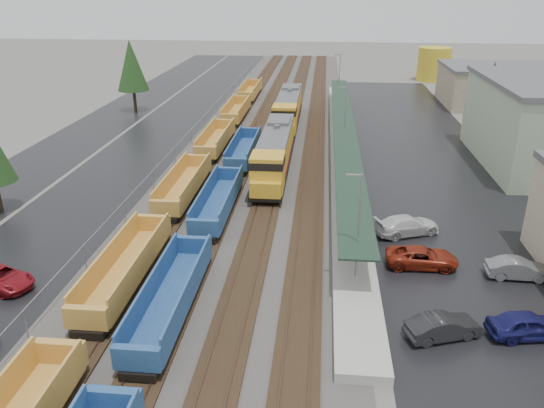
{
  "coord_description": "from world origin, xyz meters",
  "views": [
    {
      "loc": [
        6.9,
        -11.69,
        19.09
      ],
      "look_at": [
        2.97,
        28.84,
        2.0
      ],
      "focal_mm": 35.0,
      "sensor_mm": 36.0,
      "label": 1
    }
  ],
  "objects_px": {
    "locomotive_trail": "(288,109)",
    "parked_car_east_b": "(422,257)",
    "well_string_yellow": "(184,186)",
    "parked_car_east_d": "(528,325)",
    "parked_car_east_e": "(518,269)",
    "parked_car_east_c": "(407,225)",
    "parked_car_east_a": "(443,327)",
    "storage_tank": "(434,64)",
    "locomotive_lead": "(275,153)",
    "well_string_blue": "(171,297)",
    "parked_car_west_c": "(0,277)"
  },
  "relations": [
    {
      "from": "parked_car_east_a",
      "to": "parked_car_east_b",
      "type": "distance_m",
      "value": 8.44
    },
    {
      "from": "well_string_blue",
      "to": "storage_tank",
      "type": "relative_size",
      "value": 11.2
    },
    {
      "from": "well_string_blue",
      "to": "parked_car_east_d",
      "type": "xyz_separation_m",
      "value": [
        21.16,
        -0.37,
        -0.36
      ]
    },
    {
      "from": "parked_car_east_a",
      "to": "well_string_blue",
      "type": "bearing_deg",
      "value": 67.24
    },
    {
      "from": "locomotive_lead",
      "to": "well_string_blue",
      "type": "relative_size",
      "value": 0.27
    },
    {
      "from": "parked_car_east_b",
      "to": "parked_car_east_d",
      "type": "relative_size",
      "value": 1.11
    },
    {
      "from": "locomotive_trail",
      "to": "parked_car_east_b",
      "type": "height_order",
      "value": "locomotive_trail"
    },
    {
      "from": "parked_car_east_c",
      "to": "well_string_yellow",
      "type": "bearing_deg",
      "value": 50.06
    },
    {
      "from": "locomotive_trail",
      "to": "parked_car_east_d",
      "type": "distance_m",
      "value": 50.62
    },
    {
      "from": "storage_tank",
      "to": "well_string_yellow",
      "type": "bearing_deg",
      "value": -117.17
    },
    {
      "from": "locomotive_lead",
      "to": "locomotive_trail",
      "type": "height_order",
      "value": "same"
    },
    {
      "from": "parked_car_east_a",
      "to": "parked_car_east_b",
      "type": "bearing_deg",
      "value": -20.62
    },
    {
      "from": "well_string_yellow",
      "to": "well_string_blue",
      "type": "height_order",
      "value": "well_string_yellow"
    },
    {
      "from": "parked_car_east_d",
      "to": "storage_tank",
      "type": "bearing_deg",
      "value": -15.94
    },
    {
      "from": "locomotive_lead",
      "to": "well_string_blue",
      "type": "distance_m",
      "value": 26.56
    },
    {
      "from": "locomotive_trail",
      "to": "well_string_yellow",
      "type": "xyz_separation_m",
      "value": [
        -8.0,
        -28.19,
        -1.29
      ]
    },
    {
      "from": "well_string_yellow",
      "to": "parked_car_east_c",
      "type": "xyz_separation_m",
      "value": [
        20.08,
        -6.22,
        -0.38
      ]
    },
    {
      "from": "well_string_blue",
      "to": "parked_car_east_c",
      "type": "height_order",
      "value": "well_string_blue"
    },
    {
      "from": "parked_car_east_a",
      "to": "parked_car_east_e",
      "type": "distance_m",
      "value": 9.86
    },
    {
      "from": "locomotive_trail",
      "to": "parked_car_east_b",
      "type": "bearing_deg",
      "value": -72.62
    },
    {
      "from": "well_string_yellow",
      "to": "parked_car_east_b",
      "type": "height_order",
      "value": "well_string_yellow"
    },
    {
      "from": "storage_tank",
      "to": "locomotive_trail",
      "type": "bearing_deg",
      "value": -123.88
    },
    {
      "from": "parked_car_east_d",
      "to": "parked_car_east_a",
      "type": "bearing_deg",
      "value": 87.28
    },
    {
      "from": "parked_car_east_a",
      "to": "parked_car_east_c",
      "type": "height_order",
      "value": "parked_car_east_c"
    },
    {
      "from": "parked_car_east_a",
      "to": "parked_car_east_b",
      "type": "xyz_separation_m",
      "value": [
        0.17,
        8.44,
        -0.01
      ]
    },
    {
      "from": "well_string_blue",
      "to": "parked_car_east_a",
      "type": "xyz_separation_m",
      "value": [
        16.27,
        -0.93,
        -0.42
      ]
    },
    {
      "from": "parked_car_east_e",
      "to": "parked_car_east_c",
      "type": "bearing_deg",
      "value": 47.56
    },
    {
      "from": "locomotive_trail",
      "to": "parked_car_east_b",
      "type": "distance_m",
      "value": 41.66
    },
    {
      "from": "well_string_yellow",
      "to": "parked_car_east_d",
      "type": "distance_m",
      "value": 31.78
    },
    {
      "from": "locomotive_trail",
      "to": "locomotive_lead",
      "type": "bearing_deg",
      "value": -90.0
    },
    {
      "from": "locomotive_lead",
      "to": "parked_car_east_a",
      "type": "distance_m",
      "value": 29.85
    },
    {
      "from": "storage_tank",
      "to": "parked_car_east_d",
      "type": "relative_size",
      "value": 1.46
    },
    {
      "from": "well_string_blue",
      "to": "parked_car_east_e",
      "type": "distance_m",
      "value": 23.71
    },
    {
      "from": "parked_car_west_c",
      "to": "parked_car_east_a",
      "type": "bearing_deg",
      "value": -75.0
    },
    {
      "from": "locomotive_lead",
      "to": "well_string_blue",
      "type": "bearing_deg",
      "value": -98.67
    },
    {
      "from": "parked_car_east_a",
      "to": "storage_tank",
      "type": "bearing_deg",
      "value": -29.17
    },
    {
      "from": "parked_car_west_c",
      "to": "parked_car_east_c",
      "type": "xyz_separation_m",
      "value": [
        28.48,
        10.91,
        0.08
      ]
    },
    {
      "from": "parked_car_east_d",
      "to": "parked_car_east_e",
      "type": "xyz_separation_m",
      "value": [
        1.65,
        6.82,
        -0.08
      ]
    },
    {
      "from": "parked_car_east_c",
      "to": "parked_car_east_d",
      "type": "bearing_deg",
      "value": 178.33
    },
    {
      "from": "locomotive_trail",
      "to": "parked_car_east_e",
      "type": "height_order",
      "value": "locomotive_trail"
    },
    {
      "from": "parked_car_west_c",
      "to": "parked_car_east_b",
      "type": "xyz_separation_m",
      "value": [
        28.83,
        5.6,
        0.01
      ]
    },
    {
      "from": "parked_car_west_c",
      "to": "parked_car_east_a",
      "type": "distance_m",
      "value": 28.8
    },
    {
      "from": "parked_car_west_c",
      "to": "parked_car_east_d",
      "type": "xyz_separation_m",
      "value": [
        33.55,
        -2.27,
        0.08
      ]
    },
    {
      "from": "storage_tank",
      "to": "parked_car_east_b",
      "type": "distance_m",
      "value": 82.1
    },
    {
      "from": "locomotive_lead",
      "to": "parked_car_east_c",
      "type": "distance_m",
      "value": 18.13
    },
    {
      "from": "well_string_blue",
      "to": "storage_tank",
      "type": "distance_m",
      "value": 93.65
    },
    {
      "from": "parked_car_east_d",
      "to": "parked_car_east_e",
      "type": "height_order",
      "value": "parked_car_east_d"
    },
    {
      "from": "locomotive_trail",
      "to": "parked_car_east_e",
      "type": "relative_size",
      "value": 4.73
    },
    {
      "from": "locomotive_lead",
      "to": "well_string_blue",
      "type": "height_order",
      "value": "locomotive_lead"
    },
    {
      "from": "parked_car_east_d",
      "to": "parked_car_east_e",
      "type": "distance_m",
      "value": 7.01
    }
  ]
}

